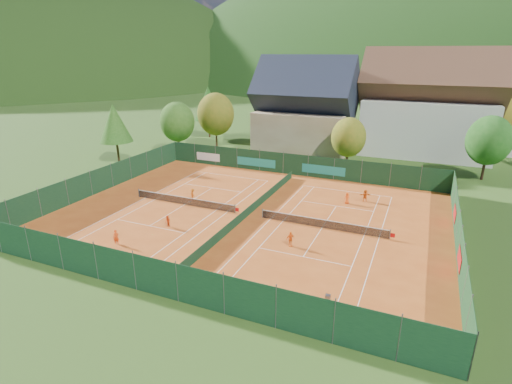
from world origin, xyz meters
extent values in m
plane|color=#2B4D18|center=(0.00, 0.00, -0.02)|extent=(600.00, 600.00, 0.00)
cube|color=#B74F1A|center=(0.00, 0.00, 0.01)|extent=(40.00, 32.00, 0.01)
cube|color=white|center=(-8.00, 11.88, 0.01)|extent=(10.97, 0.06, 0.00)
cube|color=white|center=(-8.00, -11.88, 0.01)|extent=(10.97, 0.06, 0.00)
cube|color=white|center=(-13.48, 0.00, 0.01)|extent=(0.06, 23.77, 0.00)
cube|color=white|center=(-2.51, 0.00, 0.01)|extent=(0.06, 23.77, 0.00)
cube|color=white|center=(-12.12, 0.00, 0.01)|extent=(0.06, 23.77, 0.00)
cube|color=white|center=(-3.88, 0.00, 0.01)|extent=(0.06, 23.77, 0.00)
cube|color=white|center=(-8.00, 6.40, 0.01)|extent=(8.23, 0.06, 0.00)
cube|color=white|center=(-8.00, -6.40, 0.01)|extent=(8.23, 0.06, 0.00)
cube|color=white|center=(-8.00, 0.00, 0.01)|extent=(0.06, 12.80, 0.00)
cube|color=white|center=(8.00, 11.88, 0.01)|extent=(10.97, 0.06, 0.00)
cube|color=white|center=(8.00, -11.88, 0.01)|extent=(10.97, 0.06, 0.00)
cube|color=white|center=(2.51, 0.00, 0.01)|extent=(0.06, 23.77, 0.00)
cube|color=white|center=(13.48, 0.00, 0.01)|extent=(0.06, 23.77, 0.00)
cube|color=white|center=(3.88, 0.00, 0.01)|extent=(0.06, 23.77, 0.00)
cube|color=white|center=(12.12, 0.00, 0.01)|extent=(0.06, 23.77, 0.00)
cube|color=white|center=(8.00, 6.40, 0.01)|extent=(8.23, 0.06, 0.00)
cube|color=white|center=(8.00, -6.40, 0.01)|extent=(8.23, 0.06, 0.00)
cube|color=white|center=(8.00, 0.00, 0.01)|extent=(0.06, 12.80, 0.00)
cylinder|color=#59595B|center=(-14.40, 0.00, 0.51)|extent=(0.10, 0.10, 1.02)
cylinder|color=#59595B|center=(-1.60, 0.00, 0.51)|extent=(0.10, 0.10, 1.02)
cube|color=black|center=(-8.00, 0.00, 0.46)|extent=(12.80, 0.02, 0.86)
cube|color=white|center=(-8.00, 0.00, 0.89)|extent=(12.80, 0.04, 0.06)
cube|color=red|center=(-1.35, 0.00, 0.45)|extent=(0.40, 0.04, 0.40)
cylinder|color=#59595B|center=(1.60, 0.00, 0.51)|extent=(0.10, 0.10, 1.02)
cylinder|color=#59595B|center=(14.40, 0.00, 0.51)|extent=(0.10, 0.10, 1.02)
cube|color=black|center=(8.00, 0.00, 0.46)|extent=(12.80, 0.02, 0.86)
cube|color=white|center=(8.00, 0.00, 0.89)|extent=(12.80, 0.04, 0.06)
cube|color=red|center=(14.65, 0.00, 0.45)|extent=(0.40, 0.04, 0.40)
cube|color=#13341F|center=(0.00, 0.00, 0.50)|extent=(0.03, 28.80, 1.00)
cube|color=#12321C|center=(0.00, 16.00, 1.50)|extent=(40.00, 0.04, 3.00)
cube|color=teal|center=(-6.00, 15.94, 1.20)|extent=(6.00, 0.03, 1.20)
cube|color=teal|center=(4.00, 15.94, 1.20)|extent=(6.00, 0.03, 1.20)
cube|color=silver|center=(-14.00, 15.94, 1.20)|extent=(4.00, 0.03, 1.20)
cube|color=#143820|center=(0.00, -16.00, 1.50)|extent=(40.00, 0.04, 3.00)
cube|color=#153A21|center=(-20.00, 0.00, 1.50)|extent=(0.04, 32.00, 3.00)
cube|color=#14391B|center=(20.00, 0.00, 1.50)|extent=(0.04, 32.00, 3.00)
cube|color=#B21414|center=(19.94, -4.00, 1.20)|extent=(0.03, 3.00, 1.20)
cube|color=#B21414|center=(19.94, 6.00, 1.20)|extent=(0.03, 3.00, 1.20)
cube|color=#CDB490|center=(-3.00, 30.00, 3.50)|extent=(15.00, 12.00, 7.00)
cube|color=#1E2333|center=(-3.00, 30.00, 10.00)|extent=(16.20, 12.00, 12.00)
cube|color=silver|center=(16.00, 36.00, 4.50)|extent=(20.00, 11.00, 9.00)
cube|color=brown|center=(16.00, 36.00, 11.75)|extent=(21.60, 11.00, 11.00)
cylinder|color=#4C2D1B|center=(-22.00, 20.00, 1.40)|extent=(0.36, 0.36, 2.80)
ellipsoid|color=#2F5F1B|center=(-22.00, 20.00, 5.40)|extent=(5.72, 5.72, 6.58)
cylinder|color=#462D19|center=(-18.00, 26.00, 1.57)|extent=(0.36, 0.36, 3.15)
ellipsoid|color=olive|center=(-18.00, 26.00, 6.07)|extent=(6.44, 6.44, 7.40)
cylinder|color=#4A2F1A|center=(-24.00, 34.00, 1.75)|extent=(0.36, 0.36, 3.50)
cone|color=#1E5117|center=(-24.00, 34.00, 6.75)|extent=(5.60, 5.60, 6.50)
cylinder|color=#4C331B|center=(6.00, 22.00, 1.22)|extent=(0.36, 0.36, 2.45)
ellipsoid|color=olive|center=(6.00, 22.00, 4.72)|extent=(5.01, 5.01, 5.76)
cylinder|color=#412817|center=(24.00, 24.00, 1.40)|extent=(0.36, 0.36, 2.80)
ellipsoid|color=#1E5718|center=(24.00, 24.00, 5.40)|extent=(5.72, 5.72, 6.58)
cylinder|color=#432E18|center=(-28.00, 12.00, 1.57)|extent=(0.36, 0.36, 3.15)
cone|color=#2C5F1B|center=(-28.00, 12.00, 6.07)|extent=(5.04, 5.04, 5.85)
cylinder|color=#4E341B|center=(26.00, 40.00, 1.75)|extent=(0.36, 0.36, 3.50)
ellipsoid|color=olive|center=(26.00, 40.00, 6.75)|extent=(7.15, 7.15, 8.22)
ellipsoid|color=black|center=(10.00, 300.00, -42.35)|extent=(440.00, 440.00, 242.00)
ellipsoid|color=black|center=(-220.00, 160.00, -35.70)|extent=(340.00, 340.00, 204.00)
cylinder|color=slate|center=(11.35, -12.33, 0.40)|extent=(0.02, 0.02, 0.80)
cylinder|color=slate|center=(11.65, -12.33, 0.40)|extent=(0.02, 0.02, 0.80)
cylinder|color=slate|center=(11.35, -12.03, 0.40)|extent=(0.02, 0.02, 0.80)
cylinder|color=slate|center=(11.65, -12.03, 0.40)|extent=(0.02, 0.02, 0.80)
cube|color=slate|center=(11.50, -12.18, 0.55)|extent=(0.34, 0.34, 0.30)
ellipsoid|color=#CCD833|center=(11.50, -12.18, 0.58)|extent=(0.28, 0.28, 0.16)
sphere|color=#CCD833|center=(-6.49, -7.93, 0.03)|extent=(0.07, 0.07, 0.07)
sphere|color=#CCD833|center=(3.56, -11.49, 0.03)|extent=(0.07, 0.07, 0.07)
sphere|color=#CCD833|center=(1.30, 5.31, 0.03)|extent=(0.07, 0.07, 0.07)
imported|color=#EB4A14|center=(-8.27, -10.80, 0.70)|extent=(0.60, 0.53, 1.40)
imported|color=#EC4F15|center=(-6.14, -5.88, 0.61)|extent=(0.74, 0.67, 1.23)
imported|color=#D25D12|center=(-7.97, 1.72, 0.68)|extent=(1.02, 0.86, 1.37)
imported|color=orange|center=(6.33, -4.96, 0.71)|extent=(0.82, 0.85, 1.43)
imported|color=#FB5A16|center=(8.91, 7.66, 0.67)|extent=(0.79, 0.72, 1.35)
imported|color=#DB5D13|center=(10.69, 9.20, 0.72)|extent=(1.40, 0.88, 1.44)
camera|label=1|loc=(16.22, -35.71, 16.60)|focal=28.00mm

